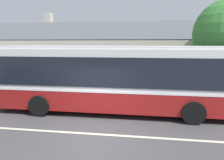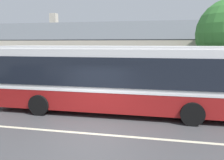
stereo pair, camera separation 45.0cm
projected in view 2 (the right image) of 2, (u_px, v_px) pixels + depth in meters
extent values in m
plane|color=#424244|center=(89.00, 134.00, 8.33)|extent=(300.00, 300.00, 0.00)
cube|color=gray|center=(116.00, 95.00, 14.13)|extent=(60.00, 3.00, 0.15)
cube|color=beige|center=(89.00, 133.00, 8.33)|extent=(60.00, 0.16, 0.01)
cube|color=beige|center=(120.00, 60.00, 21.49)|extent=(26.62, 9.76, 3.62)
cube|color=#4C5156|center=(116.00, 30.00, 18.68)|extent=(27.22, 4.93, 1.93)
cube|color=#4C5156|center=(124.00, 33.00, 23.40)|extent=(27.22, 4.93, 1.93)
cube|color=beige|center=(54.00, 19.00, 23.13)|extent=(0.70, 0.70, 1.20)
cube|color=black|center=(3.00, 60.00, 18.46)|extent=(1.10, 0.06, 1.30)
cube|color=black|center=(72.00, 61.00, 17.29)|extent=(1.10, 0.06, 1.30)
cube|color=black|center=(152.00, 63.00, 16.13)|extent=(1.10, 0.06, 1.30)
cube|color=#4C3323|center=(164.00, 75.00, 16.12)|extent=(1.00, 0.06, 2.10)
cube|color=maroon|center=(111.00, 97.00, 10.96)|extent=(11.91, 2.54, 0.95)
cube|color=white|center=(111.00, 87.00, 10.87)|extent=(11.93, 2.56, 0.10)
cube|color=silver|center=(111.00, 67.00, 10.71)|extent=(11.91, 2.54, 1.83)
cube|color=silver|center=(111.00, 47.00, 10.54)|extent=(11.67, 2.41, 0.12)
cube|color=black|center=(116.00, 67.00, 11.95)|extent=(10.95, 0.06, 1.33)
cube|color=black|center=(106.00, 73.00, 9.50)|extent=(10.95, 0.06, 1.33)
cube|color=#192D99|center=(90.00, 90.00, 12.47)|extent=(3.33, 0.04, 0.66)
cube|color=black|center=(205.00, 80.00, 11.17)|extent=(0.90, 0.03, 2.53)
cylinder|color=black|center=(185.00, 99.00, 11.50)|extent=(1.00, 0.28, 1.00)
cylinder|color=black|center=(192.00, 114.00, 9.08)|extent=(1.00, 0.28, 1.00)
cylinder|color=black|center=(61.00, 93.00, 12.83)|extent=(1.00, 0.28, 1.00)
cylinder|color=black|center=(39.00, 105.00, 10.41)|extent=(1.00, 0.28, 1.00)
cube|color=brown|center=(35.00, 86.00, 14.56)|extent=(1.87, 0.10, 0.04)
cube|color=brown|center=(34.00, 86.00, 14.42)|extent=(1.87, 0.10, 0.04)
cube|color=brown|center=(32.00, 87.00, 14.28)|extent=(1.87, 0.10, 0.04)
cube|color=brown|center=(31.00, 82.00, 14.11)|extent=(1.87, 0.04, 0.10)
cube|color=brown|center=(31.00, 80.00, 14.08)|extent=(1.87, 0.04, 0.10)
cube|color=black|center=(44.00, 90.00, 14.31)|extent=(0.08, 0.43, 0.45)
cube|color=black|center=(24.00, 89.00, 14.60)|extent=(0.08, 0.43, 0.45)
cylinder|color=slate|center=(2.00, 84.00, 15.77)|extent=(0.06, 0.06, 0.75)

